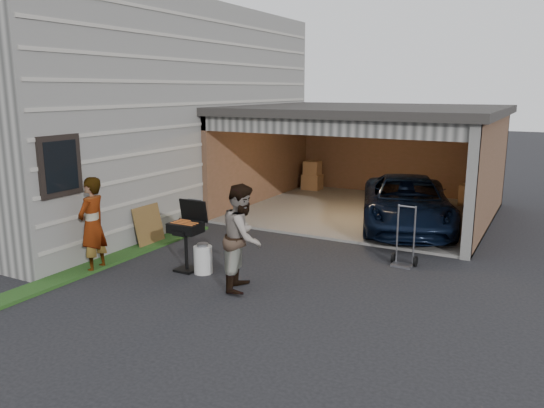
{
  "coord_description": "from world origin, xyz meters",
  "views": [
    {
      "loc": [
        5.33,
        -7.23,
        3.35
      ],
      "look_at": [
        0.52,
        1.63,
        1.15
      ],
      "focal_mm": 35.0,
      "sensor_mm": 36.0,
      "label": 1
    }
  ],
  "objects": [
    {
      "name": "propane_tank",
      "position": [
        -0.25,
        0.37,
        0.26
      ],
      "size": [
        0.42,
        0.42,
        0.52
      ],
      "primitive_type": "cylinder",
      "rotation": [
        0.0,
        0.0,
        -0.27
      ],
      "color": "silver",
      "rests_on": "ground"
    },
    {
      "name": "bbq_grill",
      "position": [
        -0.6,
        0.36,
        0.79
      ],
      "size": [
        0.59,
        0.52,
        1.32
      ],
      "color": "black",
      "rests_on": "ground"
    },
    {
      "name": "man",
      "position": [
        0.8,
        0.07,
        0.91
      ],
      "size": [
        0.93,
        1.06,
        1.82
      ],
      "primitive_type": "imported",
      "rotation": [
        0.0,
        0.0,
        1.9
      ],
      "color": "#4D351E",
      "rests_on": "ground"
    },
    {
      "name": "plywood_panel",
      "position": [
        -2.34,
        1.28,
        0.44
      ],
      "size": [
        0.22,
        0.79,
        0.88
      ],
      "primitive_type": "cube",
      "rotation": [
        0.0,
        -0.21,
        0.0
      ],
      "color": "#543C1C",
      "rests_on": "ground"
    },
    {
      "name": "groundcover_strip",
      "position": [
        -2.25,
        -1.0,
        0.03
      ],
      "size": [
        0.5,
        8.0,
        0.06
      ],
      "primitive_type": "cube",
      "color": "#193814",
      "rests_on": "ground"
    },
    {
      "name": "ground",
      "position": [
        0.0,
        0.0,
        0.0
      ],
      "size": [
        80.0,
        80.0,
        0.0
      ],
      "primitive_type": "plane",
      "color": "black",
      "rests_on": "ground"
    },
    {
      "name": "minivan",
      "position": [
        2.24,
        5.27,
        0.61
      ],
      "size": [
        3.29,
        4.8,
        1.22
      ],
      "primitive_type": "imported",
      "rotation": [
        0.0,
        0.0,
        0.32
      ],
      "color": "black",
      "rests_on": "ground"
    },
    {
      "name": "hand_truck",
      "position": [
        2.9,
        2.58,
        0.23
      ],
      "size": [
        0.49,
        0.37,
        1.18
      ],
      "rotation": [
        0.0,
        0.0,
        -0.05
      ],
      "color": "gray",
      "rests_on": "ground"
    },
    {
      "name": "garage",
      "position": [
        0.76,
        6.79,
        1.87
      ],
      "size": [
        6.8,
        6.3,
        2.9
      ],
      "color": "#605E59",
      "rests_on": "ground"
    },
    {
      "name": "woman",
      "position": [
        -2.1,
        -0.5,
        0.89
      ],
      "size": [
        0.53,
        0.71,
        1.79
      ],
      "primitive_type": "imported",
      "rotation": [
        0.0,
        0.0,
        -1.4
      ],
      "color": "#9FAEC7",
      "rests_on": "ground"
    },
    {
      "name": "house",
      "position": [
        -6.0,
        4.0,
        2.75
      ],
      "size": [
        7.0,
        11.0,
        5.5
      ],
      "primitive_type": "cube",
      "color": "#474744",
      "rests_on": "ground"
    }
  ]
}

